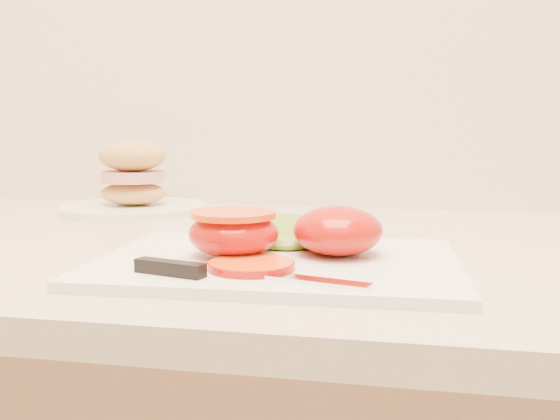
# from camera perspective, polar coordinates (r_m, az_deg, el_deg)

# --- Properties ---
(cutting_board) EXTENTS (0.35, 0.26, 0.01)m
(cutting_board) POSITION_cam_1_polar(r_m,az_deg,el_deg) (0.60, -0.19, -4.83)
(cutting_board) COLOR white
(cutting_board) RESTS_ON counter
(tomato_half_dome) EXTENTS (0.09, 0.09, 0.05)m
(tomato_half_dome) POSITION_cam_1_polar(r_m,az_deg,el_deg) (0.61, 5.30, -1.88)
(tomato_half_dome) COLOR red
(tomato_half_dome) RESTS_ON cutting_board
(tomato_half_cut) EXTENTS (0.09, 0.09, 0.04)m
(tomato_half_cut) POSITION_cam_1_polar(r_m,az_deg,el_deg) (0.61, -4.24, -2.00)
(tomato_half_cut) COLOR red
(tomato_half_cut) RESTS_ON cutting_board
(tomato_slice_0) EXTENTS (0.08, 0.08, 0.01)m
(tomato_slice_0) POSITION_cam_1_polar(r_m,az_deg,el_deg) (0.55, -2.65, -5.08)
(tomato_slice_0) COLOR orange
(tomato_slice_0) RESTS_ON cutting_board
(lettuce_leaf_0) EXTENTS (0.14, 0.10, 0.03)m
(lettuce_leaf_0) POSITION_cam_1_polar(r_m,az_deg,el_deg) (0.67, -0.38, -2.00)
(lettuce_leaf_0) COLOR olive
(lettuce_leaf_0) RESTS_ON cutting_board
(lettuce_leaf_1) EXTENTS (0.12, 0.10, 0.02)m
(lettuce_leaf_1) POSITION_cam_1_polar(r_m,az_deg,el_deg) (0.67, 3.29, -2.08)
(lettuce_leaf_1) COLOR olive
(lettuce_leaf_1) RESTS_ON cutting_board
(knife) EXTENTS (0.21, 0.05, 0.01)m
(knife) POSITION_cam_1_polar(r_m,az_deg,el_deg) (0.53, -5.82, -5.64)
(knife) COLOR silver
(knife) RESTS_ON cutting_board
(sandwich_plate) EXTENTS (0.23, 0.23, 0.11)m
(sandwich_plate) POSITION_cam_1_polar(r_m,az_deg,el_deg) (1.01, -13.28, 2.06)
(sandwich_plate) COLOR white
(sandwich_plate) RESTS_ON counter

